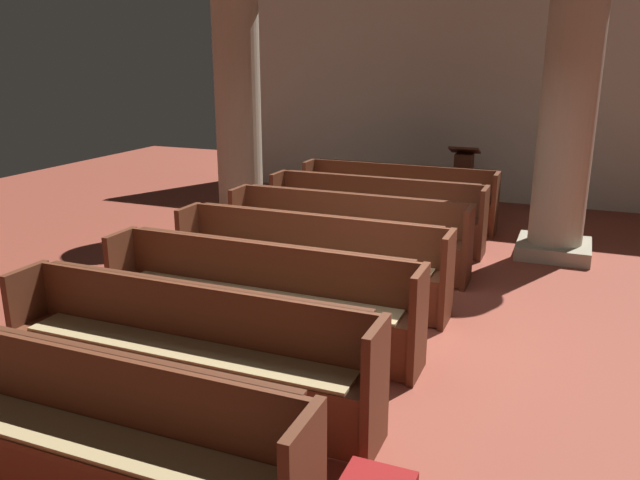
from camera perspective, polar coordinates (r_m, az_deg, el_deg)
name	(u,v)px	position (r m, az deg, el deg)	size (l,w,h in m)	color
ground_plane	(374,328)	(6.15, 4.83, -7.86)	(19.20, 19.20, 0.00)	brown
back_wall	(485,70)	(11.57, 14.58, 14.50)	(10.00, 0.16, 4.50)	beige
pew_row_0	(398,194)	(9.70, 6.96, 4.13)	(2.94, 0.47, 0.91)	brown
pew_row_1	(375,210)	(8.64, 4.94, 2.69)	(2.94, 0.46, 0.91)	brown
pew_row_2	(346,231)	(7.60, 2.37, 0.84)	(2.94, 0.47, 0.91)	brown
pew_row_3	(309,258)	(6.60, -0.99, -1.59)	(2.94, 0.46, 0.91)	brown
pew_row_4	(258,294)	(5.64, -5.56, -4.86)	(2.94, 0.46, 0.91)	brown
pew_row_5	(185,347)	(4.75, -11.98, -9.34)	(2.94, 0.47, 0.91)	brown
pew_row_6	(71,429)	(3.99, -21.39, -15.48)	(2.94, 0.46, 0.91)	brown
pillar_aisle_side	(569,106)	(8.48, 21.36, 11.12)	(0.97, 0.97, 3.67)	#9F967E
pillar_far_side	(238,97)	(9.63, -7.37, 12.57)	(0.97, 0.97, 3.67)	#9F967E
lectern	(463,184)	(10.81, 12.63, 4.93)	(0.48, 0.45, 1.08)	#492215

